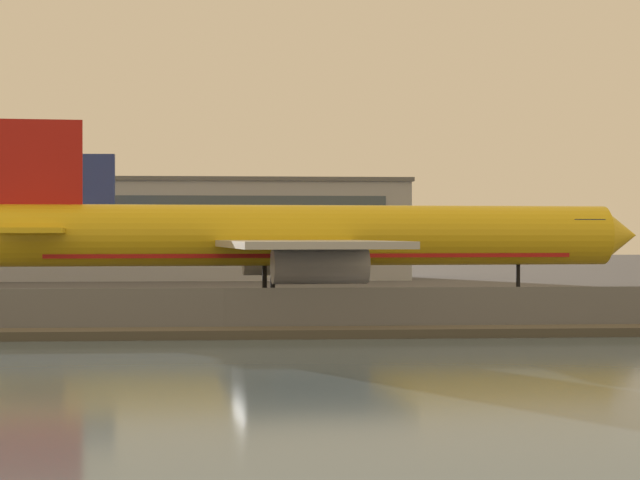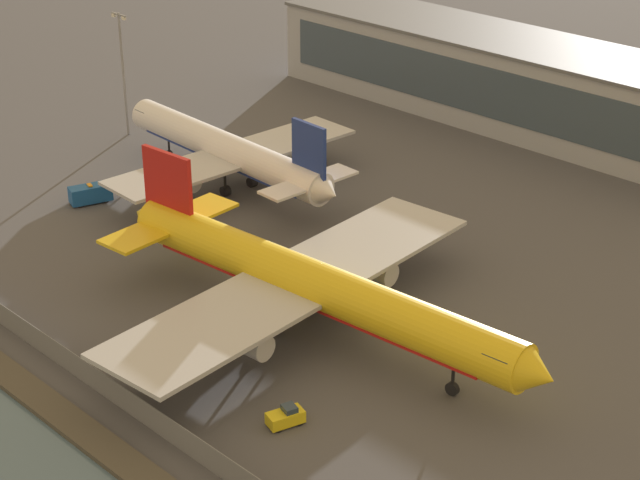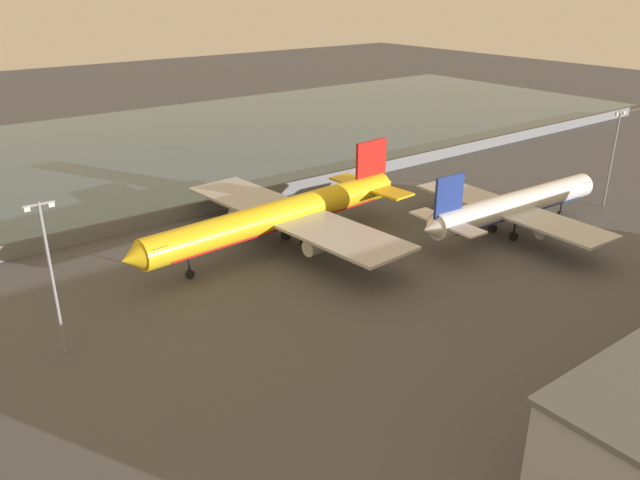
{
  "view_description": "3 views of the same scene",
  "coord_description": "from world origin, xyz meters",
  "px_view_note": "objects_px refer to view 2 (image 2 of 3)",
  "views": [
    {
      "loc": [
        -0.74,
        -88.95,
        5.67
      ],
      "look_at": [
        7.65,
        7.17,
        5.24
      ],
      "focal_mm": 70.0,
      "sensor_mm": 36.0,
      "label": 1
    },
    {
      "loc": [
        71.64,
        -58.72,
        54.48
      ],
      "look_at": [
        0.34,
        12.2,
        5.64
      ],
      "focal_mm": 60.0,
      "sensor_mm": 36.0,
      "label": 2
    },
    {
      "loc": [
        56.91,
        81.17,
        39.24
      ],
      "look_at": [
        5.72,
        14.15,
        4.13
      ],
      "focal_mm": 35.0,
      "sensor_mm": 36.0,
      "label": 3
    }
  ],
  "objects_px": {
    "cargo_jet_yellow": "(308,283)",
    "baggage_tug": "(286,417)",
    "ops_van": "(89,194)",
    "apron_light_mast_apron_east": "(123,67)",
    "passenger_jet_white": "(228,151)"
  },
  "relations": [
    {
      "from": "cargo_jet_yellow",
      "to": "ops_van",
      "type": "bearing_deg",
      "value": 176.59
    },
    {
      "from": "ops_van",
      "to": "cargo_jet_yellow",
      "type": "bearing_deg",
      "value": -3.41
    },
    {
      "from": "cargo_jet_yellow",
      "to": "apron_light_mast_apron_east",
      "type": "relative_size",
      "value": 2.91
    },
    {
      "from": "ops_van",
      "to": "apron_light_mast_apron_east",
      "type": "xyz_separation_m",
      "value": [
        -17.0,
        18.03,
        8.97
      ]
    },
    {
      "from": "cargo_jet_yellow",
      "to": "baggage_tug",
      "type": "height_order",
      "value": "cargo_jet_yellow"
    },
    {
      "from": "cargo_jet_yellow",
      "to": "apron_light_mast_apron_east",
      "type": "height_order",
      "value": "apron_light_mast_apron_east"
    },
    {
      "from": "cargo_jet_yellow",
      "to": "ops_van",
      "type": "height_order",
      "value": "cargo_jet_yellow"
    },
    {
      "from": "passenger_jet_white",
      "to": "baggage_tug",
      "type": "bearing_deg",
      "value": -35.25
    },
    {
      "from": "baggage_tug",
      "to": "passenger_jet_white",
      "type": "bearing_deg",
      "value": 144.75
    },
    {
      "from": "cargo_jet_yellow",
      "to": "baggage_tug",
      "type": "distance_m",
      "value": 16.45
    },
    {
      "from": "baggage_tug",
      "to": "ops_van",
      "type": "bearing_deg",
      "value": 164.03
    },
    {
      "from": "cargo_jet_yellow",
      "to": "apron_light_mast_apron_east",
      "type": "xyz_separation_m",
      "value": [
        -58.84,
        20.52,
        4.85
      ]
    },
    {
      "from": "cargo_jet_yellow",
      "to": "passenger_jet_white",
      "type": "distance_m",
      "value": 38.3
    },
    {
      "from": "cargo_jet_yellow",
      "to": "passenger_jet_white",
      "type": "relative_size",
      "value": 1.25
    },
    {
      "from": "cargo_jet_yellow",
      "to": "ops_van",
      "type": "xyz_separation_m",
      "value": [
        -41.84,
        2.49,
        -4.12
      ]
    }
  ]
}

